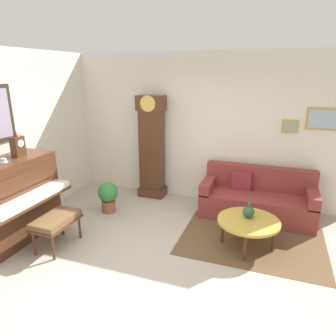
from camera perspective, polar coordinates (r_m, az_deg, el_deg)
ground_plane at (r=4.30m, az=-2.24°, el=-17.87°), size 6.40×6.00×0.10m
wall_back at (r=5.88m, az=6.50°, el=7.32°), size 5.30×0.13×2.80m
area_rug at (r=4.88m, az=15.37°, el=-13.03°), size 2.10×1.50×0.01m
piano at (r=5.05m, az=-27.35°, el=-5.54°), size 0.87×1.44×1.24m
piano_bench at (r=4.68m, az=-20.22°, el=-9.33°), size 0.42×0.70×0.48m
grandfather_clock at (r=6.02m, az=-3.06°, el=3.39°), size 0.52×0.34×2.03m
couch at (r=5.59m, az=16.33°, el=-5.55°), size 1.90×0.80×0.84m
coffee_table at (r=4.54m, az=14.85°, el=-9.73°), size 0.88×0.88×0.43m
mantel_clock at (r=5.00m, az=-26.34°, el=3.88°), size 0.13×0.18×0.38m
teacup at (r=4.79m, az=-28.46°, el=1.20°), size 0.12×0.12×0.06m
green_jug at (r=4.56m, az=14.86°, el=-7.93°), size 0.17×0.17×0.24m
potted_plant at (r=5.59m, az=-11.17°, el=-5.03°), size 0.36×0.36×0.56m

